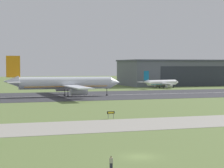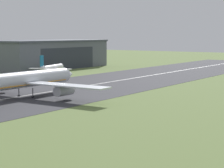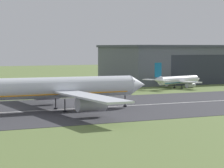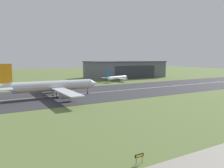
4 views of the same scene
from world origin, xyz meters
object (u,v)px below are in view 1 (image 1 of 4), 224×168
Objects in this scene: airplane_landing at (65,83)px; airplane_parked_centre at (161,83)px; spectator_left at (111,163)px; runway_sign at (111,113)px.

airplane_landing reaches higher than airplane_parked_centre.
spectator_left is at bearing -116.03° from airplane_parked_centre.
airplane_parked_centre reaches higher than spectator_left.
runway_sign is at bearing -93.08° from airplane_landing.
airplane_parked_centre is at bearing 35.70° from airplane_landing.
airplane_parked_centre is (60.35, 43.37, -2.27)m from airplane_landing.
airplane_landing is at bearing 86.92° from runway_sign.
airplane_parked_centre reaches higher than runway_sign.
airplane_parked_centre is at bearing 63.97° from spectator_left.
airplane_parked_centre is at bearing 60.83° from runway_sign.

